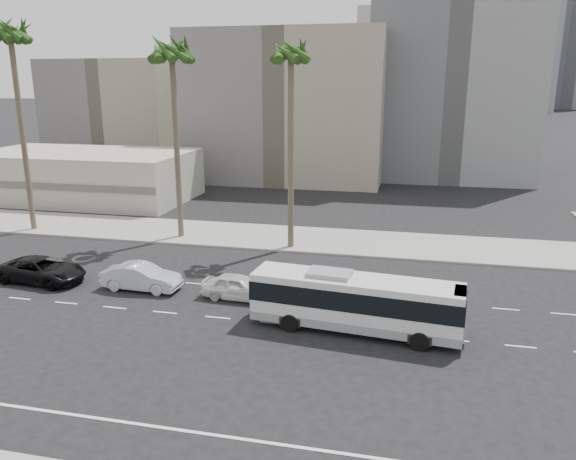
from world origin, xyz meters
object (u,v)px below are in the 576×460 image
(car_a, at_px, (239,287))
(palm_mid, at_px, (172,57))
(car_c, at_px, (42,270))
(palm_far, at_px, (10,38))
(city_bus, at_px, (355,301))
(palm_near, at_px, (291,57))
(car_b, at_px, (141,277))

(car_a, distance_m, palm_mid, 19.17)
(car_a, bearing_deg, car_c, 93.53)
(car_a, xyz_separation_m, palm_mid, (-8.37, 11.24, 13.07))
(car_c, height_order, palm_far, palm_far)
(city_bus, height_order, palm_near, palm_near)
(car_b, bearing_deg, palm_mid, 13.06)
(car_a, relative_size, palm_near, 0.28)
(city_bus, bearing_deg, palm_near, 121.11)
(palm_mid, bearing_deg, car_c, -111.14)
(car_a, relative_size, palm_mid, 0.28)
(car_c, relative_size, palm_far, 0.33)
(palm_far, bearing_deg, car_c, -51.16)
(city_bus, xyz_separation_m, palm_near, (-6.13, 13.07, 12.10))
(palm_mid, bearing_deg, palm_far, -177.39)
(car_b, relative_size, palm_near, 0.31)
(car_b, relative_size, car_c, 0.86)
(car_c, distance_m, palm_mid, 17.78)
(city_bus, height_order, car_c, city_bus)
(palm_far, bearing_deg, city_bus, -25.36)
(city_bus, distance_m, car_a, 7.48)
(car_a, distance_m, palm_near, 16.58)
(palm_near, height_order, palm_mid, palm_mid)
(car_a, bearing_deg, palm_far, 66.85)
(car_a, height_order, car_c, car_c)
(city_bus, xyz_separation_m, car_c, (-19.64, 2.70, -0.80))
(city_bus, xyz_separation_m, car_a, (-6.91, 2.74, -0.84))
(city_bus, distance_m, car_b, 13.34)
(city_bus, height_order, car_b, city_bus)
(palm_mid, bearing_deg, car_a, -53.32)
(car_b, height_order, palm_far, palm_far)
(palm_near, relative_size, palm_far, 0.89)
(city_bus, bearing_deg, palm_mid, 143.54)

